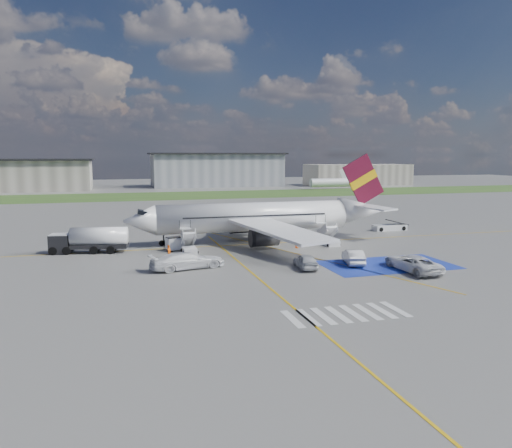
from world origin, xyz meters
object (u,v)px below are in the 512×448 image
object	(u,v)px
car_silver_a	(306,261)
van_white_b	(188,258)
fuel_tanker	(90,242)
gpu_cart	(175,244)
airliner	(263,217)
belt_loader	(390,228)
van_white_a	(412,260)
car_silver_b	(353,257)

from	to	relation	value
car_silver_a	van_white_b	bearing A→B (deg)	-8.60
fuel_tanker	gpu_cart	bearing A→B (deg)	0.75
airliner	belt_loader	distance (m)	22.50
fuel_tanker	belt_loader	distance (m)	44.85
van_white_a	car_silver_b	bearing A→B (deg)	-46.41
fuel_tanker	airliner	bearing A→B (deg)	14.77
fuel_tanker	gpu_cart	size ratio (longest dim) A/B	3.96
airliner	car_silver_b	size ratio (longest dim) A/B	7.45
car_silver_a	van_white_b	size ratio (longest dim) A/B	0.77
gpu_cart	van_white_b	xyz separation A→B (m)	(0.07, -10.32, 0.38)
gpu_cart	belt_loader	bearing A→B (deg)	-5.03
car_silver_b	belt_loader	bearing A→B (deg)	-113.57
belt_loader	car_silver_b	world-z (taller)	belt_loader
gpu_cart	van_white_a	world-z (taller)	van_white_a
van_white_a	van_white_b	distance (m)	23.05
gpu_cart	car_silver_a	distance (m)	18.03
van_white_a	gpu_cart	bearing A→B (deg)	-38.90
car_silver_b	van_white_a	size ratio (longest dim) A/B	0.85
airliner	van_white_b	distance (m)	18.78
airliner	van_white_b	world-z (taller)	airliner
gpu_cart	van_white_a	xyz separation A→B (m)	(21.96, -17.53, 0.32)
belt_loader	car_silver_a	world-z (taller)	belt_loader
car_silver_a	airliner	bearing A→B (deg)	-85.33
gpu_cart	van_white_a	size ratio (longest dim) A/B	0.40
car_silver_b	car_silver_a	bearing A→B (deg)	20.63
car_silver_a	car_silver_b	distance (m)	5.73
fuel_tanker	van_white_b	xyz separation A→B (m)	(10.07, -11.88, -0.14)
car_silver_a	gpu_cart	bearing A→B (deg)	-42.07
gpu_cart	car_silver_b	bearing A→B (deg)	-53.84
fuel_tanker	car_silver_b	distance (m)	31.26
fuel_tanker	van_white_a	xyz separation A→B (m)	(31.96, -19.10, -0.20)
airliner	car_silver_a	size ratio (longest dim) A/B	8.09
airliner	car_silver_a	xyz separation A→B (m)	(-0.56, -17.11, -2.62)
airliner	car_silver_a	bearing A→B (deg)	-91.87
car_silver_b	fuel_tanker	bearing A→B (deg)	-12.15
car_silver_a	van_white_a	world-z (taller)	van_white_a
fuel_tanker	van_white_a	bearing A→B (deg)	-21.23
gpu_cart	car_silver_b	world-z (taller)	gpu_cart
car_silver_a	car_silver_b	bearing A→B (deg)	-168.52
belt_loader	van_white_b	size ratio (longest dim) A/B	0.98
car_silver_a	van_white_a	distance (m)	10.81
airliner	gpu_cart	world-z (taller)	airliner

